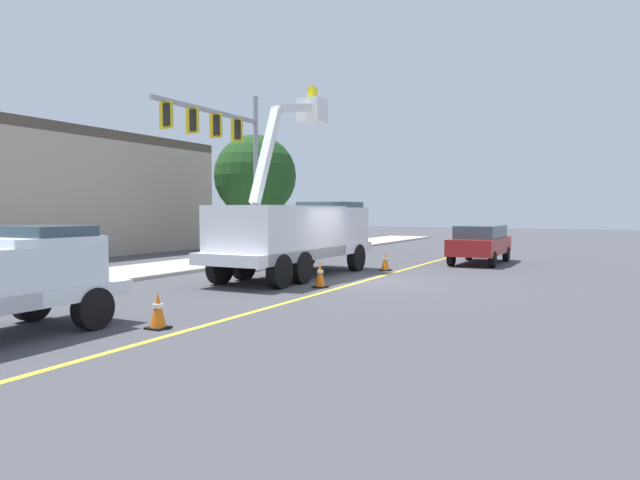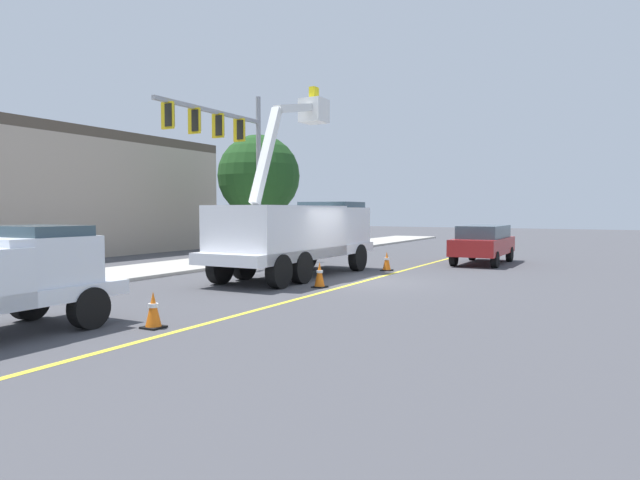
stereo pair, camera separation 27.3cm
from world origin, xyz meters
The scene contains 11 objects.
ground centered at (0.00, 0.00, 0.00)m, with size 120.00×120.00×0.00m, color #47474C.
sidewalk_far_side centered at (-0.08, 8.51, 0.06)m, with size 60.00×3.60×0.12m, color #B2ADA3.
lane_centre_stripe centered at (0.00, 0.00, 0.00)m, with size 50.00×0.16×0.01m, color yellow.
utility_bucket_truck centered at (0.18, 2.67, 1.62)m, with size 8.22×2.65×7.07m.
passing_minivan centered at (8.29, -2.01, 0.97)m, with size 4.82×1.99×1.69m.
traffic_cone_mid_front centered at (-8.85, 0.55, 0.36)m, with size 0.40×0.40×0.74m.
traffic_cone_mid_rear centered at (-2.00, 0.55, 0.39)m, with size 0.40×0.40×0.79m.
traffic_cone_trailing centered at (3.46, 0.59, 0.37)m, with size 0.40×0.40×0.75m.
traffic_signal_mast centered at (2.41, 7.51, 5.24)m, with size 6.74×0.60×7.61m.
commercial_building_backdrop centered at (1.61, 19.39, 3.22)m, with size 19.08×8.36×6.44m.
street_tree_right centered at (8.56, 10.27, 4.24)m, with size 4.50×4.50×6.50m.
Camera 2 is at (-17.02, -7.82, 2.36)m, focal length 31.74 mm.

